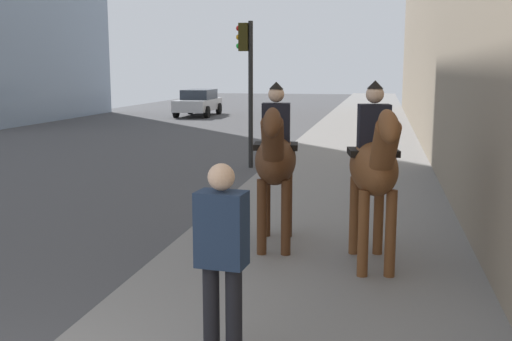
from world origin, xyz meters
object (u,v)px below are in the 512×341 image
(mounted_horse_far, at_px, (374,165))
(traffic_light_near_curb, at_px, (247,70))
(mounted_horse_near, at_px, (275,157))
(car_near_lane, at_px, (198,102))
(pedestrian_greeting, at_px, (222,251))

(mounted_horse_far, distance_m, traffic_light_near_curb, 8.68)
(mounted_horse_far, relative_size, traffic_light_near_curb, 0.61)
(mounted_horse_near, bearing_deg, mounted_horse_far, 58.35)
(traffic_light_near_curb, bearing_deg, mounted_horse_near, -164.64)
(car_near_lane, distance_m, traffic_light_near_curb, 18.13)
(car_near_lane, height_order, traffic_light_near_curb, traffic_light_near_curb)
(car_near_lane, xyz_separation_m, traffic_light_near_curb, (-16.84, -6.48, 1.76))
(mounted_horse_far, height_order, pedestrian_greeting, mounted_horse_far)
(pedestrian_greeting, relative_size, traffic_light_near_curb, 0.45)
(mounted_horse_near, xyz_separation_m, pedestrian_greeting, (-3.43, -0.15, -0.28))
(mounted_horse_far, bearing_deg, pedestrian_greeting, -31.85)
(mounted_horse_near, bearing_deg, car_near_lane, -167.67)
(mounted_horse_near, relative_size, pedestrian_greeting, 1.34)
(mounted_horse_near, distance_m, car_near_lane, 25.62)
(car_near_lane, bearing_deg, pedestrian_greeting, 15.55)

